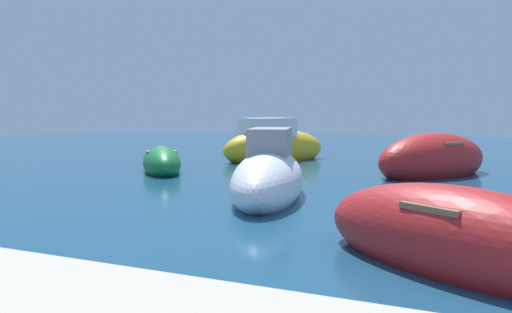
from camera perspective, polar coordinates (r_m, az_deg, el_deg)
name	(u,v)px	position (r m, az deg, el deg)	size (l,w,h in m)	color
moored_boat_4	(269,177)	(12.92, 1.39, -2.26)	(3.10, 5.62, 2.03)	white
moored_boat_6	(456,239)	(7.67, 20.91, -8.36)	(4.64, 3.68, 1.46)	#B21E1E
moored_boat_7	(433,160)	(18.28, 18.72, -0.36)	(4.19, 5.28, 1.81)	#B21E1E
moored_boat_8	(274,146)	(22.44, 1.92, 1.11)	(4.30, 5.24, 2.21)	gold
moored_boat_9	(162,163)	(18.51, -10.22, -0.67)	(3.27, 3.68, 1.16)	#197233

